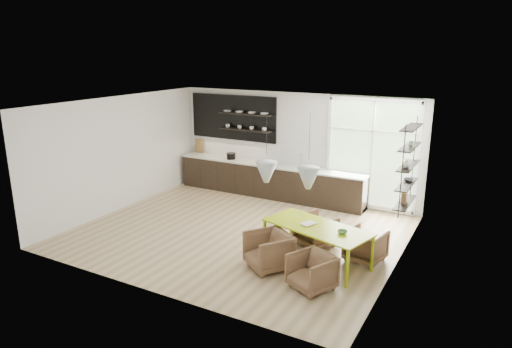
% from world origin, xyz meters
% --- Properties ---
extents(room, '(7.02, 6.01, 2.91)m').
position_xyz_m(room, '(0.58, 1.10, 1.46)').
color(room, tan).
rests_on(room, ground).
extents(kitchen_run, '(5.54, 0.69, 2.75)m').
position_xyz_m(kitchen_run, '(-0.69, 2.69, 0.60)').
color(kitchen_run, black).
rests_on(kitchen_run, ground).
extents(right_shelving, '(0.26, 1.22, 1.90)m').
position_xyz_m(right_shelving, '(3.36, 1.17, 1.65)').
color(right_shelving, black).
rests_on(right_shelving, ground).
extents(dining_table, '(2.23, 1.45, 0.75)m').
position_xyz_m(dining_table, '(2.10, -0.60, 0.70)').
color(dining_table, '#9FB90F').
rests_on(dining_table, ground).
extents(armchair_back_left, '(0.96, 0.97, 0.66)m').
position_xyz_m(armchair_back_left, '(1.79, 0.18, 0.33)').
color(armchair_back_left, brown).
rests_on(armchair_back_left, ground).
extents(armchair_back_right, '(0.80, 0.82, 0.64)m').
position_xyz_m(armchair_back_right, '(2.92, -0.06, 0.32)').
color(armchair_back_right, brown).
rests_on(armchair_back_right, ground).
extents(armchair_front_left, '(1.07, 1.07, 0.71)m').
position_xyz_m(armchair_front_left, '(1.40, -1.26, 0.35)').
color(armchair_front_left, brown).
rests_on(armchair_front_left, ground).
extents(armchair_front_right, '(0.91, 0.92, 0.63)m').
position_xyz_m(armchair_front_right, '(2.41, -1.58, 0.32)').
color(armchair_front_right, brown).
rests_on(armchair_front_right, ground).
extents(wire_stool, '(0.34, 0.34, 0.43)m').
position_xyz_m(wire_stool, '(1.05, -0.78, 0.28)').
color(wire_stool, black).
rests_on(wire_stool, ground).
extents(table_book, '(0.30, 0.34, 0.03)m').
position_xyz_m(table_book, '(1.81, -0.54, 0.77)').
color(table_book, white).
rests_on(table_book, dining_table).
extents(table_bowl, '(0.21, 0.21, 0.06)m').
position_xyz_m(table_bowl, '(2.64, -0.70, 0.78)').
color(table_bowl, '#4C7340').
rests_on(table_bowl, dining_table).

